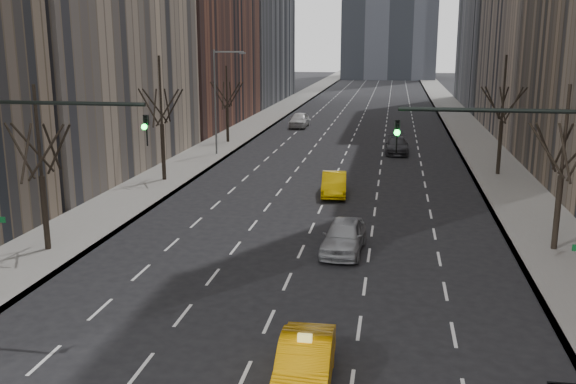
% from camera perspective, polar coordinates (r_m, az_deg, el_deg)
% --- Properties ---
extents(sidewalk_left, '(4.50, 320.00, 0.15)m').
position_cam_1_polar(sidewalk_left, '(81.35, -2.30, 6.38)').
color(sidewalk_left, slate).
rests_on(sidewalk_left, ground).
extents(sidewalk_right, '(4.50, 320.00, 0.15)m').
position_cam_1_polar(sidewalk_right, '(80.07, 15.22, 5.81)').
color(sidewalk_right, slate).
rests_on(sidewalk_right, ground).
extents(tree_lw_b, '(3.36, 3.50, 7.82)m').
position_cam_1_polar(tree_lw_b, '(32.14, -21.05, 1.34)').
color(tree_lw_b, black).
rests_on(tree_lw_b, ground).
extents(tree_lw_c, '(3.36, 3.50, 8.74)m').
position_cam_1_polar(tree_lw_c, '(46.38, -11.14, 5.81)').
color(tree_lw_c, black).
rests_on(tree_lw_c, ground).
extents(tree_lw_d, '(3.36, 3.50, 7.36)m').
position_cam_1_polar(tree_lw_d, '(63.49, -5.43, 7.53)').
color(tree_lw_d, black).
rests_on(tree_lw_d, ground).
extents(tree_rw_b, '(3.36, 3.50, 7.82)m').
position_cam_1_polar(tree_rw_b, '(32.62, 23.10, 1.32)').
color(tree_rw_b, black).
rests_on(tree_rw_b, ground).
extents(tree_rw_c, '(3.36, 3.50, 8.74)m').
position_cam_1_polar(tree_rw_c, '(50.02, 18.45, 5.91)').
color(tree_rw_c, black).
rests_on(tree_rw_c, ground).
extents(traffic_mast_left, '(6.69, 0.39, 8.00)m').
position_cam_1_polar(traffic_mast_left, '(25.30, -22.49, 2.26)').
color(traffic_mast_left, black).
rests_on(traffic_mast_left, ground).
extents(traffic_mast_right, '(6.69, 0.39, 8.00)m').
position_cam_1_polar(traffic_mast_right, '(22.07, 22.09, 0.80)').
color(traffic_mast_right, black).
rests_on(traffic_mast_right, ground).
extents(streetlight_far, '(2.83, 0.22, 9.00)m').
position_cam_1_polar(streetlight_far, '(56.28, -6.16, 8.88)').
color(streetlight_far, slate).
rests_on(streetlight_far, ground).
extents(taxi_sedan, '(1.70, 4.51, 1.47)m').
position_cam_1_polar(taxi_sedan, '(19.26, 1.49, -15.10)').
color(taxi_sedan, '#E69804').
rests_on(taxi_sedan, ground).
extents(silver_sedan_ahead, '(2.12, 4.74, 1.58)m').
position_cam_1_polar(silver_sedan_ahead, '(30.81, 4.98, -3.92)').
color(silver_sedan_ahead, gray).
rests_on(silver_sedan_ahead, ground).
extents(far_taxi, '(1.91, 4.63, 1.49)m').
position_cam_1_polar(far_taxi, '(42.04, 4.12, 0.71)').
color(far_taxi, '#E6B204').
rests_on(far_taxi, ground).
extents(far_suv_grey, '(2.14, 5.02, 1.44)m').
position_cam_1_polar(far_suv_grey, '(58.45, 9.64, 4.10)').
color(far_suv_grey, '#2E2D32').
rests_on(far_suv_grey, ground).
extents(far_car_white, '(2.05, 5.05, 1.72)m').
position_cam_1_polar(far_car_white, '(75.37, 1.01, 6.43)').
color(far_car_white, silver).
rests_on(far_car_white, ground).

